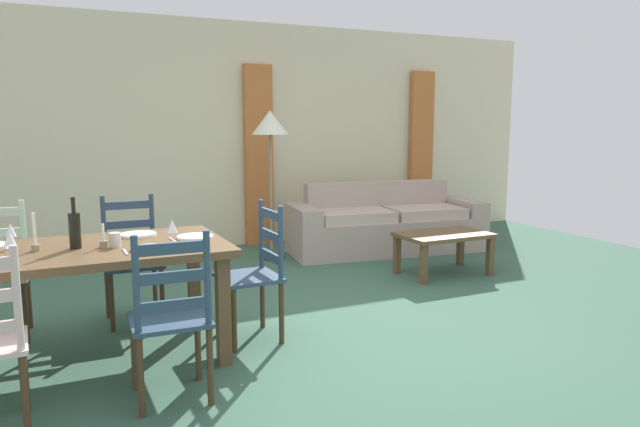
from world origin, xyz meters
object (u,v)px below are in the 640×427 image
object	(u,v)px
dining_chair_near_right	(171,317)
wine_glass_near_left	(10,239)
dining_chair_far_right	(132,259)
dining_chair_head_east	(256,272)
coffee_cup_primary	(115,240)
standing_lamp	(270,132)
coffee_table	(444,239)
wine_glass_near_right	(172,227)
wine_glass_far_left	(11,231)
dining_table	(69,263)
couch	(384,226)
wine_bottle	(75,229)

from	to	relation	value
dining_chair_near_right	wine_glass_near_left	bearing A→B (deg)	140.83
dining_chair_far_right	dining_chair_head_east	bearing A→B (deg)	-47.53
coffee_cup_primary	standing_lamp	world-z (taller)	standing_lamp
coffee_table	wine_glass_near_right	bearing A→B (deg)	-161.02
wine_glass_far_left	coffee_cup_primary	world-z (taller)	wine_glass_far_left
dining_table	wine_glass_near_left	world-z (taller)	wine_glass_near_left
dining_chair_far_right	wine_glass_near_right	bearing A→B (deg)	-81.47
coffee_cup_primary	couch	bearing A→B (deg)	33.08
wine_glass_far_left	coffee_table	distance (m)	3.89
coffee_cup_primary	wine_glass_far_left	bearing A→B (deg)	159.83
couch	standing_lamp	world-z (taller)	standing_lamp
wine_glass_near_right	couch	world-z (taller)	wine_glass_near_right
coffee_cup_primary	couch	size ratio (longest dim) A/B	0.04
dining_table	wine_bottle	distance (m)	0.21
dining_chair_near_right	standing_lamp	size ratio (longest dim) A/B	0.59
dining_table	wine_glass_far_left	distance (m)	0.40
wine_glass_near_left	standing_lamp	xyz separation A→B (m)	(2.48, 2.38, 0.55)
coffee_table	dining_chair_head_east	bearing A→B (deg)	-158.98
wine_glass_near_right	coffee_cup_primary	distance (m)	0.35
dining_table	coffee_cup_primary	bearing A→B (deg)	-12.98
wine_glass_near_left	wine_glass_far_left	size ratio (longest dim) A/B	1.00
dining_table	couch	xyz separation A→B (m)	(3.54, 2.07, -0.37)
dining_chair_far_right	dining_chair_near_right	bearing A→B (deg)	-90.55
wine_glass_near_right	standing_lamp	world-z (taller)	standing_lamp
couch	coffee_table	world-z (taller)	couch
couch	standing_lamp	xyz separation A→B (m)	(-1.36, 0.19, 1.12)
standing_lamp	couch	bearing A→B (deg)	-7.76
dining_chair_far_right	coffee_cup_primary	size ratio (longest dim) A/B	10.67
dining_chair_far_right	wine_bottle	xyz separation A→B (m)	(-0.43, -0.76, 0.39)
dining_chair_far_right	standing_lamp	xyz separation A→B (m)	(1.71, 1.49, 0.93)
dining_chair_head_east	wine_glass_far_left	xyz separation A→B (m)	(-1.50, 0.18, 0.38)
dining_chair_near_right	wine_glass_near_left	size ratio (longest dim) A/B	5.96
coffee_table	standing_lamp	xyz separation A→B (m)	(-1.30, 1.40, 1.06)
dining_chair_head_east	dining_chair_far_right	bearing A→B (deg)	132.47
wine_glass_far_left	wine_glass_near_right	bearing A→B (deg)	-17.26
dining_chair_near_right	dining_chair_far_right	world-z (taller)	same
coffee_cup_primary	coffee_table	world-z (taller)	coffee_cup_primary
couch	dining_chair_head_east	bearing A→B (deg)	-138.25
couch	dining_chair_far_right	bearing A→B (deg)	-156.91
wine_glass_near_left	wine_glass_far_left	bearing A→B (deg)	90.98
standing_lamp	dining_table	bearing A→B (deg)	-134.00
dining_chair_near_right	coffee_table	distance (m)	3.43
wine_bottle	wine_glass_near_left	size ratio (longest dim) A/B	1.96
wine_bottle	wine_glass_near_right	bearing A→B (deg)	-13.16
dining_chair_near_right	wine_glass_near_right	size ratio (longest dim) A/B	5.96
dining_table	coffee_table	xyz separation A→B (m)	(3.48, 0.86, -0.31)
coffee_table	wine_glass_far_left	bearing A→B (deg)	-169.47
wine_glass_far_left	dining_table	bearing A→B (deg)	-25.83
dining_chair_near_right	wine_bottle	xyz separation A→B (m)	(-0.41, 0.75, 0.39)
wine_glass_far_left	couch	size ratio (longest dim) A/B	0.07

